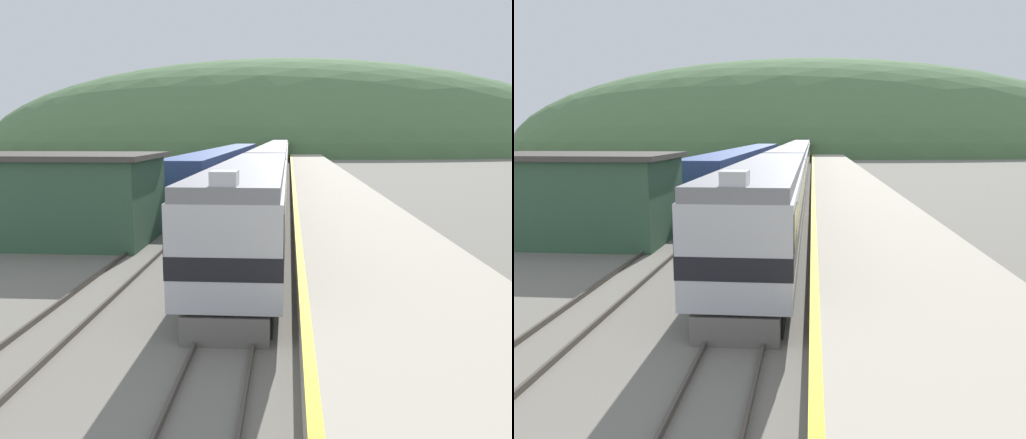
{
  "view_description": "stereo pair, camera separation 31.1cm",
  "coord_description": "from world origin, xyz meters",
  "views": [
    {
      "loc": [
        1.53,
        5.79,
        5.21
      ],
      "look_at": [
        0.46,
        22.27,
        2.34
      ],
      "focal_mm": 35.0,
      "sensor_mm": 36.0,
      "label": 1
    },
    {
      "loc": [
        1.84,
        5.81,
        5.21
      ],
      "look_at": [
        0.46,
        22.27,
        2.34
      ],
      "focal_mm": 35.0,
      "sensor_mm": 36.0,
      "label": 2
    }
  ],
  "objects": [
    {
      "name": "distant_hills",
      "position": [
        0.0,
        142.06,
        0.0
      ],
      "size": [
        162.55,
        73.15,
        48.44
      ],
      "color": "#517547",
      "rests_on": "ground"
    },
    {
      "name": "platform",
      "position": [
        4.86,
        50.0,
        0.53
      ],
      "size": [
        6.05,
        140.0,
        1.07
      ],
      "color": "#B2A893",
      "rests_on": "ground"
    },
    {
      "name": "track_main",
      "position": [
        0.0,
        70.0,
        0.08
      ],
      "size": [
        1.52,
        180.0,
        0.16
      ],
      "color": "#4C443D",
      "rests_on": "ground"
    },
    {
      "name": "carriage_fourth",
      "position": [
        0.0,
        90.98,
        2.16
      ],
      "size": [
        2.9,
        20.35,
        3.96
      ],
      "color": "black",
      "rests_on": "ground"
    },
    {
      "name": "carriage_second",
      "position": [
        0.0,
        48.53,
        2.16
      ],
      "size": [
        2.9,
        20.35,
        3.96
      ],
      "color": "black",
      "rests_on": "ground"
    },
    {
      "name": "track_siding",
      "position": [
        -4.71,
        70.0,
        0.08
      ],
      "size": [
        1.52,
        180.0,
        0.16
      ],
      "color": "#4C443D",
      "rests_on": "ground"
    },
    {
      "name": "carriage_third",
      "position": [
        0.0,
        69.76,
        2.16
      ],
      "size": [
        2.9,
        20.35,
        3.96
      ],
      "color": "black",
      "rests_on": "ground"
    },
    {
      "name": "siding_train",
      "position": [
        -4.71,
        56.41,
        1.9
      ],
      "size": [
        2.9,
        46.16,
        3.68
      ],
      "color": "black",
      "rests_on": "ground"
    },
    {
      "name": "express_train_lead_car",
      "position": [
        0.0,
        27.1,
        2.17
      ],
      "size": [
        2.91,
        20.29,
        4.32
      ],
      "color": "black",
      "rests_on": "ground"
    },
    {
      "name": "station_shed",
      "position": [
        -9.44,
        29.08,
        2.14
      ],
      "size": [
        9.28,
        6.07,
        4.25
      ],
      "color": "#385B42",
      "rests_on": "ground"
    },
    {
      "name": "carriage_fifth",
      "position": [
        0.0,
        112.21,
        2.16
      ],
      "size": [
        2.9,
        20.35,
        3.96
      ],
      "color": "black",
      "rests_on": "ground"
    }
  ]
}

